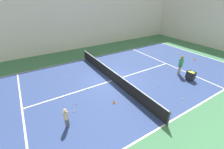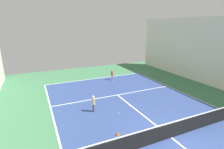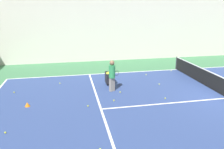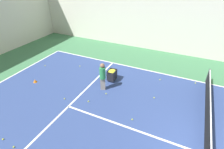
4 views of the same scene
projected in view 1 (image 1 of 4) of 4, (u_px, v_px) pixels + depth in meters
ground_plane at (112, 81)px, 12.27m from camera, size 35.54×35.54×0.00m
court_playing_area at (112, 81)px, 12.27m from camera, size 11.04×23.80×0.00m
line_baseline_far at (197, 54)px, 17.81m from camera, size 11.04×0.10×0.00m
line_sideline_left at (85, 59)px, 16.41m from camera, size 0.10×23.80×0.00m
line_sideline_right at (166, 124)px, 8.13m from camera, size 0.10×23.80×0.00m
line_service_near at (22, 109)px, 9.22m from camera, size 11.04×0.10×0.00m
line_service_far at (166, 64)px, 15.31m from camera, size 11.04×0.10×0.00m
line_centre_service at (112, 81)px, 12.27m from camera, size 0.10×13.09×0.00m
hall_enclosure_left at (70, 23)px, 17.81m from camera, size 0.15×31.84×6.62m
hall_enclosure_far at (223, 22)px, 18.09m from camera, size 18.79×0.15×6.62m
tennis_net at (112, 75)px, 12.03m from camera, size 11.34×0.10×0.96m
coach_at_net at (181, 64)px, 12.79m from camera, size 0.49×0.67×1.75m
child_midcourt at (66, 117)px, 7.70m from camera, size 0.33×0.33×1.19m
ball_cart at (191, 74)px, 12.15m from camera, size 0.62×0.47×0.76m
training_cone_0 at (114, 102)px, 9.68m from camera, size 0.19×0.19×0.24m
training_cone_1 at (195, 59)px, 16.10m from camera, size 0.24×0.24×0.21m
tennis_ball_0 at (154, 53)px, 18.03m from camera, size 0.07×0.07×0.07m
tennis_ball_2 at (152, 47)px, 20.26m from camera, size 0.07×0.07×0.07m
tennis_ball_3 at (217, 74)px, 13.25m from camera, size 0.07×0.07×0.07m
tennis_ball_4 at (167, 68)px, 14.37m from camera, size 0.07×0.07×0.07m
tennis_ball_5 at (159, 86)px, 11.51m from camera, size 0.07×0.07×0.07m
tennis_ball_6 at (112, 58)px, 16.58m from camera, size 0.07×0.07×0.07m
tennis_ball_7 at (168, 116)px, 8.64m from camera, size 0.07×0.07×0.07m
tennis_ball_8 at (145, 73)px, 13.33m from camera, size 0.07×0.07×0.07m
tennis_ball_10 at (173, 63)px, 15.26m from camera, size 0.07×0.07×0.07m
tennis_ball_12 at (172, 73)px, 13.34m from camera, size 0.07×0.07×0.07m
tennis_ball_13 at (66, 78)px, 12.63m from camera, size 0.07×0.07×0.07m
tennis_ball_14 at (149, 54)px, 17.74m from camera, size 0.07×0.07×0.07m
tennis_ball_16 at (110, 92)px, 10.74m from camera, size 0.07×0.07×0.07m
tennis_ball_17 at (218, 64)px, 15.15m from camera, size 0.07×0.07×0.07m
tennis_ball_19 at (76, 104)px, 9.59m from camera, size 0.07×0.07×0.07m
tennis_ball_20 at (87, 89)px, 11.15m from camera, size 0.07×0.07×0.07m
tennis_ball_21 at (179, 53)px, 18.03m from camera, size 0.07×0.07×0.07m
tennis_ball_22 at (182, 52)px, 18.21m from camera, size 0.07×0.07×0.07m
tennis_ball_23 at (61, 98)px, 10.17m from camera, size 0.07×0.07×0.07m
tennis_ball_24 at (74, 111)px, 9.00m from camera, size 0.07×0.07×0.07m
tennis_ball_25 at (183, 99)px, 10.05m from camera, size 0.07×0.07×0.07m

